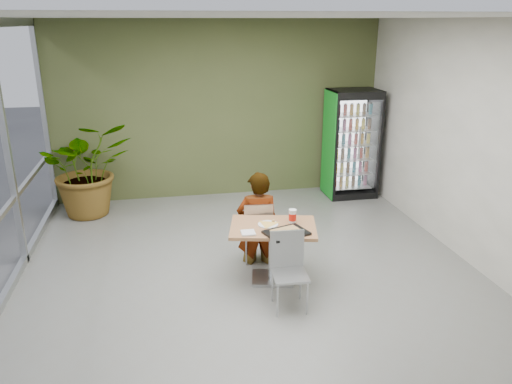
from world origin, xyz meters
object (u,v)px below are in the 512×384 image
Objects in this scene: chair_near at (288,263)px; soda_cup at (292,216)px; seated_woman at (258,228)px; cafeteria_tray at (286,233)px; chair_far at (258,228)px; potted_plant at (88,168)px; beverage_fridge at (351,144)px; dining_table at (273,242)px.

soda_cup reaches higher than chair_near.
cafeteria_tray is (0.18, -0.84, 0.27)m from seated_woman.
chair_far is at bearing 127.11° from soda_cup.
chair_near is (0.14, -1.12, 0.01)m from chair_far.
cafeteria_tray is (0.19, -0.80, 0.25)m from chair_far.
soda_cup is at bearing -45.03° from potted_plant.
seated_woman is (0.01, 0.04, -0.02)m from chair_far.
chair_near is 0.45× the size of beverage_fridge.
chair_far is 0.98× the size of chair_near.
beverage_fridge is 4.72m from potted_plant.
soda_cup is at bearing 129.08° from seated_woman.
soda_cup is 0.11× the size of potted_plant.
chair_far is at bearing 99.88° from chair_near.
chair_far is 5.06× the size of soda_cup.
chair_near is 4.17m from beverage_fridge.
seated_woman is (-0.13, 1.16, -0.03)m from chair_near.
beverage_fridge is (1.91, 2.91, 0.16)m from soda_cup.
chair_near reaches higher than dining_table.
beverage_fridge is (2.25, 2.40, 0.50)m from seated_woman.
seated_woman is 0.70m from soda_cup.
seated_woman is at bearing 102.14° from cafeteria_tray.
cafeteria_tray is 3.85m from beverage_fridge.
soda_cup reaches higher than cafeteria_tray.
seated_woman is 3.23× the size of cafeteria_tray.
potted_plant is at bearing 134.97° from soda_cup.
dining_table is 2.43× the size of cafeteria_tray.
beverage_fridge is at bearing 57.46° from cafeteria_tray.
cafeteria_tray is at bearing -49.93° from potted_plant.
chair_far is 0.05m from seated_woman.
soda_cup is 3.97m from potted_plant.
dining_table is 0.40m from soda_cup.
cafeteria_tray is at bearing 108.20° from chair_far.
chair_far is 3.41m from potted_plant.
potted_plant reaches higher than cafeteria_tray.
potted_plant is (-2.45, 2.35, 0.30)m from chair_far.
soda_cup is at bearing 63.91° from cafeteria_tray.
beverage_fridge is at bearing 1.21° from potted_plant.
chair_far is at bearing -132.70° from beverage_fridge.
cafeteria_tray is at bearing 107.05° from seated_woman.
seated_woman is at bearing -95.80° from chair_far.
dining_table is at bearing -126.08° from beverage_fridge.
potted_plant reaches higher than chair_near.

